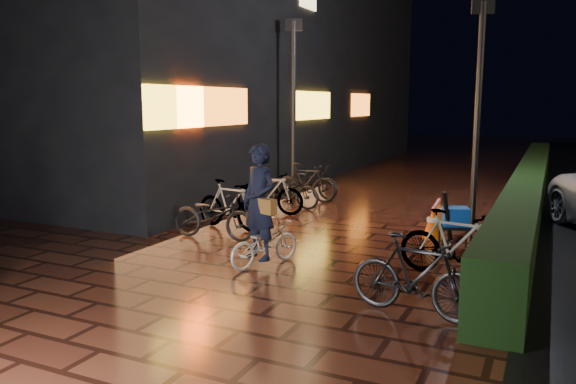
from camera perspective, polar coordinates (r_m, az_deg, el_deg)
The scene contains 10 objects.
ground at distance 9.47m, azimuth 0.65°, elevation -7.44°, with size 80.00×80.00×0.00m, color #381911.
hedge at distance 16.41m, azimuth 23.39°, elevation 0.64°, with size 0.70×20.00×1.00m, color black.
storefront_block at distance 23.87m, azimuth -8.80°, elevation 13.30°, with size 12.09×22.00×9.00m.
lamp_post_hedge at distance 12.33m, azimuth 18.73°, elevation 8.27°, with size 0.45×0.23×4.77m.
lamp_post_sf at distance 16.10m, azimuth 0.57°, elevation 9.27°, with size 0.47×0.25×5.00m.
cyclist at distance 9.25m, azimuth -2.68°, elevation -3.00°, with size 0.99×1.51×2.04m.
traffic_barrier at distance 12.16m, azimuth 14.78°, elevation -2.54°, with size 0.49×1.54×0.62m.
cart_assembly at distance 10.69m, azimuth 16.59°, elevation -2.64°, with size 0.74×0.80×1.16m.
parked_bikes_storefront at distance 13.78m, azimuth -1.48°, elevation -0.09°, with size 2.04×6.03×1.06m.
parked_bikes_hedge at distance 8.19m, azimuth 14.88°, elevation -6.55°, with size 1.99×2.63×1.06m.
Camera 1 is at (3.79, -8.25, 2.69)m, focal length 35.00 mm.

